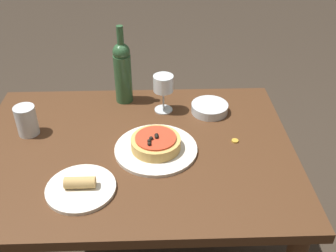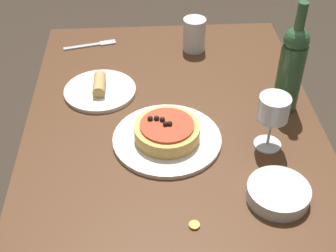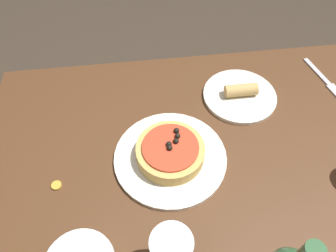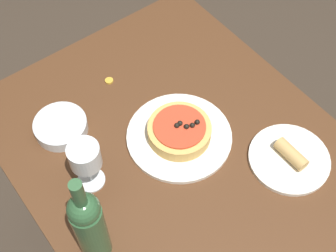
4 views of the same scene
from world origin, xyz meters
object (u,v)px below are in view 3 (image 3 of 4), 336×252
at_px(dinner_plate, 170,158).
at_px(side_plate, 240,95).
at_px(pizza, 170,152).
at_px(bottle_cap, 57,185).
at_px(dining_table, 199,182).
at_px(fork, 325,80).
at_px(wine_glass, 171,250).

relative_size(dinner_plate, side_plate, 1.34).
relative_size(pizza, bottle_cap, 7.03).
distance_m(dinner_plate, side_plate, 0.29).
height_order(side_plate, bottle_cap, side_plate).
bearing_deg(pizza, side_plate, 39.00).
relative_size(dining_table, bottle_cap, 46.02).
distance_m(fork, side_plate, 0.28).
bearing_deg(side_plate, bottle_cap, -155.95).
xyz_separation_m(dining_table, bottle_cap, (-0.36, -0.02, 0.10)).
height_order(dining_table, wine_glass, wine_glass).
xyz_separation_m(dinner_plate, side_plate, (0.23, 0.18, 0.00)).
bearing_deg(pizza, dining_table, -15.47).
distance_m(dining_table, pizza, 0.16).
bearing_deg(dinner_plate, side_plate, 39.01).
height_order(dining_table, fork, fork).
distance_m(wine_glass, bottle_cap, 0.35).
bearing_deg(pizza, wine_glass, -97.17).
xyz_separation_m(dinner_plate, fork, (0.50, 0.22, -0.00)).
bearing_deg(fork, dining_table, -73.80).
relative_size(dining_table, side_plate, 5.22).
bearing_deg(bottle_cap, pizza, 8.55).
bearing_deg(bottle_cap, fork, 18.51).
height_order(pizza, fork, pizza).
height_order(pizza, side_plate, pizza).
distance_m(dining_table, wine_glass, 0.34).
distance_m(side_plate, bottle_cap, 0.55).
xyz_separation_m(dining_table, wine_glass, (-0.11, -0.24, 0.21)).
bearing_deg(bottle_cap, dinner_plate, 8.51).
height_order(wine_glass, side_plate, wine_glass).
distance_m(dinner_plate, fork, 0.55).
xyz_separation_m(dining_table, side_plate, (0.15, 0.21, 0.11)).
distance_m(dinner_plate, pizza, 0.03).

